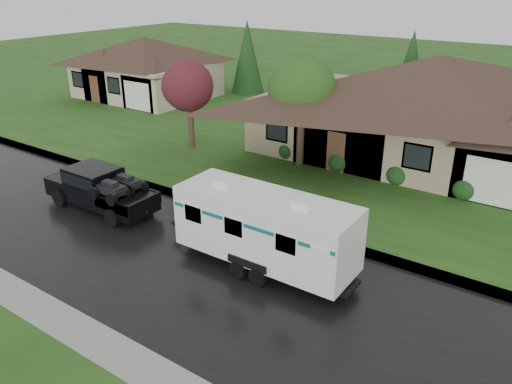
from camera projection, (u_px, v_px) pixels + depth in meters
ground at (257, 253)px, 18.64m from camera, size 140.00×140.00×0.00m
road at (224, 278)px, 17.12m from camera, size 140.00×8.00×0.01m
curb at (288, 228)px, 20.31m from camera, size 140.00×0.50×0.15m
lawn at (398, 147)px, 29.94m from camera, size 140.00×26.00×0.15m
house_main at (439, 97)px, 26.47m from camera, size 19.44×10.80×6.90m
house_far at (146, 62)px, 40.70m from camera, size 10.80×8.64×5.80m
tree_left_green at (302, 93)px, 25.36m from camera, size 3.38×3.38×5.60m
tree_red at (189, 87)px, 28.33m from camera, size 3.09×3.09×5.11m
shrub_row at (398, 173)px, 24.37m from camera, size 13.60×1.00×1.00m
pickup_truck at (99, 187)px, 21.92m from camera, size 5.50×2.09×1.83m
travel_trailer at (266, 227)px, 17.11m from camera, size 6.78×2.38×3.04m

